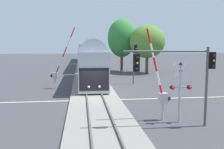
# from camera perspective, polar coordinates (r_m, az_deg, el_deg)

# --- Properties ---
(ground_plane) EXTENTS (220.00, 220.00, 0.00)m
(ground_plane) POSITION_cam_1_polar(r_m,az_deg,el_deg) (23.00, -3.80, -5.70)
(ground_plane) COLOR #3D3D42
(road_centre_stripe) EXTENTS (44.00, 0.20, 0.01)m
(road_centre_stripe) POSITION_cam_1_polar(r_m,az_deg,el_deg) (23.00, -3.80, -5.69)
(road_centre_stripe) COLOR beige
(road_centre_stripe) RESTS_ON ground
(railway_track) EXTENTS (4.40, 80.00, 0.32)m
(railway_track) POSITION_cam_1_polar(r_m,az_deg,el_deg) (22.98, -3.80, -5.46)
(railway_track) COLOR gray
(railway_track) RESTS_ON ground
(commuter_train) EXTENTS (3.04, 62.78, 5.16)m
(commuter_train) POSITION_cam_1_polar(r_m,az_deg,el_deg) (53.08, -5.63, 4.38)
(commuter_train) COLOR #B2B7C1
(commuter_train) RESTS_ON railway_track
(crossing_gate_near) EXTENTS (1.72, 0.40, 5.96)m
(crossing_gate_near) POSITION_cam_1_polar(r_m,az_deg,el_deg) (17.01, 10.99, -3.66)
(crossing_gate_near) COLOR #B7B7BC
(crossing_gate_near) RESTS_ON ground
(crossing_signal_mast) EXTENTS (1.36, 0.44, 3.88)m
(crossing_signal_mast) POSITION_cam_1_polar(r_m,az_deg,el_deg) (16.71, 14.91, -2.39)
(crossing_signal_mast) COLOR #B2B2B7
(crossing_signal_mast) RESTS_ON ground
(crossing_gate_far) EXTENTS (2.84, 0.40, 6.78)m
(crossing_gate_far) POSITION_cam_1_polar(r_m,az_deg,el_deg) (29.19, -12.04, 1.08)
(crossing_gate_far) COLOR #B7B7BC
(crossing_gate_far) RESTS_ON ground
(traffic_signal_far_side) EXTENTS (0.53, 0.38, 5.19)m
(traffic_signal_far_side) POSITION_cam_1_polar(r_m,az_deg,el_deg) (32.04, 5.05, 4.12)
(traffic_signal_far_side) COLOR #4C4C51
(traffic_signal_far_side) RESTS_ON ground
(traffic_signal_near_right) EXTENTS (5.51, 0.38, 4.80)m
(traffic_signal_near_right) POSITION_cam_1_polar(r_m,az_deg,el_deg) (15.61, 15.36, 1.61)
(traffic_signal_near_right) COLOR #4C4C51
(traffic_signal_near_right) RESTS_ON ground
(elm_centre_background) EXTENTS (5.07, 5.07, 9.37)m
(elm_centre_background) POSITION_cam_1_polar(r_m,az_deg,el_deg) (46.38, 2.19, 8.05)
(elm_centre_background) COLOR #4C3828
(elm_centre_background) RESTS_ON ground
(oak_far_right) EXTENTS (5.95, 5.95, 8.16)m
(oak_far_right) POSITION_cam_1_polar(r_m,az_deg,el_deg) (43.94, 7.81, 7.27)
(oak_far_right) COLOR #4C3828
(oak_far_right) RESTS_ON ground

